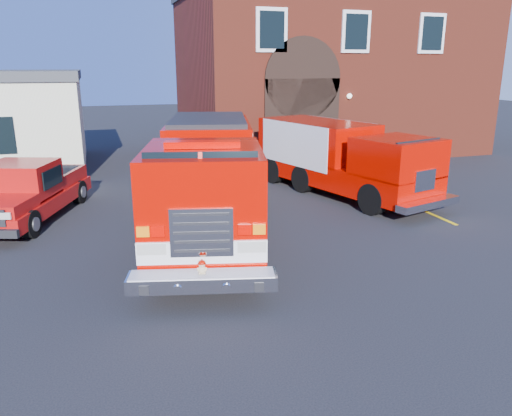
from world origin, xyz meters
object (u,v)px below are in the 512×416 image
object	(u,v)px
secondary_truck	(340,156)
pickup_truck	(28,192)
fire_engine	(208,177)
fire_station	(326,71)

from	to	relation	value
secondary_truck	pickup_truck	bearing A→B (deg)	179.52
fire_engine	pickup_truck	size ratio (longest dim) A/B	1.72
fire_station	pickup_truck	size ratio (longest dim) A/B	2.59
pickup_truck	secondary_truck	bearing A→B (deg)	-0.48
fire_engine	pickup_truck	bearing A→B (deg)	150.88
fire_station	pickup_truck	distance (m)	17.91
fire_station	fire_engine	world-z (taller)	fire_station
secondary_truck	fire_engine	bearing A→B (deg)	-153.93
fire_station	secondary_truck	distance (m)	11.09
fire_engine	secondary_truck	world-z (taller)	fire_engine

